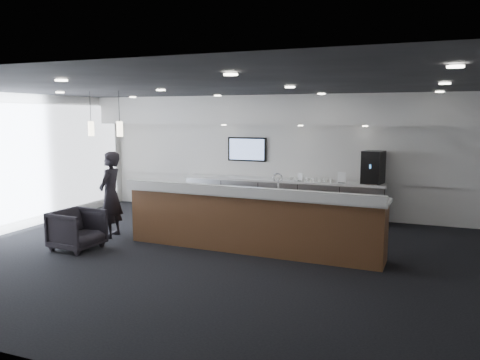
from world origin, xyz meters
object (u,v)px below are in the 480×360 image
at_px(coffee_machine, 373,167).
at_px(service_counter, 251,220).
at_px(lounge_guest, 111,195).
at_px(armchair, 77,230).

bearing_deg(coffee_machine, service_counter, -108.41).
distance_m(service_counter, coffee_machine, 3.72).
distance_m(coffee_machine, lounge_guest, 5.92).
xyz_separation_m(service_counter, armchair, (-3.08, -1.14, -0.20)).
xyz_separation_m(coffee_machine, lounge_guest, (-4.93, -3.25, -0.43)).
bearing_deg(armchair, coffee_machine, -44.54).
distance_m(armchair, lounge_guest, 1.13).
height_order(service_counter, coffee_machine, coffee_machine).
bearing_deg(lounge_guest, service_counter, 81.84).
relative_size(service_counter, armchair, 5.98).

